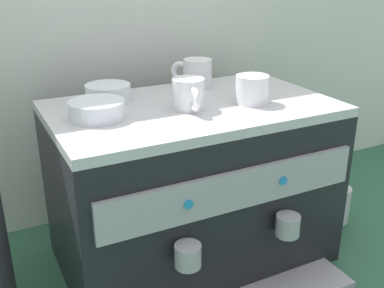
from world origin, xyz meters
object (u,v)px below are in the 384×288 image
Objects in this scene: ceramic_cup_2 at (196,73)px; ceramic_bowl_1 at (97,110)px; milk_pitcher at (335,204)px; ceramic_cup_0 at (252,89)px; ceramic_cup_1 at (189,94)px; espresso_machine at (193,185)px; ceramic_bowl_0 at (108,93)px.

ceramic_bowl_1 is at bearing -156.43° from ceramic_cup_2.
milk_pitcher is at bearing -24.90° from ceramic_cup_2.
ceramic_cup_2 reaches higher than ceramic_bowl_1.
ceramic_cup_0 reaches higher than milk_pitcher.
ceramic_cup_1 is at bearing 179.19° from milk_pitcher.
espresso_machine is 0.25m from ceramic_cup_1.
milk_pitcher is at bearing 2.40° from ceramic_cup_0.
ceramic_cup_0 is 0.52m from milk_pitcher.
ceramic_cup_2 is at bearing 60.07° from espresso_machine.
ceramic_cup_1 is at bearing -122.15° from ceramic_cup_2.
ceramic_cup_0 is at bearing -75.10° from ceramic_cup_2.
ceramic_bowl_0 is (-0.14, 0.15, -0.02)m from ceramic_cup_1.
espresso_machine is at bearing 47.79° from ceramic_cup_1.
ceramic_bowl_0 is 0.13m from ceramic_bowl_1.
ceramic_cup_1 reaches higher than espresso_machine.
ceramic_cup_2 is (0.08, 0.14, 0.25)m from espresso_machine.
ceramic_bowl_1 is at bearing 171.29° from ceramic_cup_0.
ceramic_cup_2 reaches higher than ceramic_cup_1.
ceramic_bowl_1 is (-0.23, 0.01, 0.23)m from espresso_machine.
ceramic_cup_2 reaches higher than ceramic_cup_0.
ceramic_cup_2 is 0.85× the size of ceramic_bowl_1.
ceramic_cup_1 reaches higher than ceramic_bowl_1.
ceramic_cup_1 is at bearing -45.47° from ceramic_bowl_0.
ceramic_bowl_0 is at bearing 166.42° from milk_pitcher.
ceramic_bowl_0 reaches higher than milk_pitcher.
espresso_machine is at bearing -119.93° from ceramic_cup_2.
ceramic_cup_1 reaches higher than ceramic_bowl_0.
ceramic_cup_2 is 0.95× the size of ceramic_bowl_0.
espresso_machine is 0.31m from ceramic_bowl_0.
ceramic_bowl_1 reaches higher than espresso_machine.
ceramic_cup_2 is 0.34m from ceramic_bowl_1.
ceramic_cup_0 is 0.92× the size of ceramic_bowl_0.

